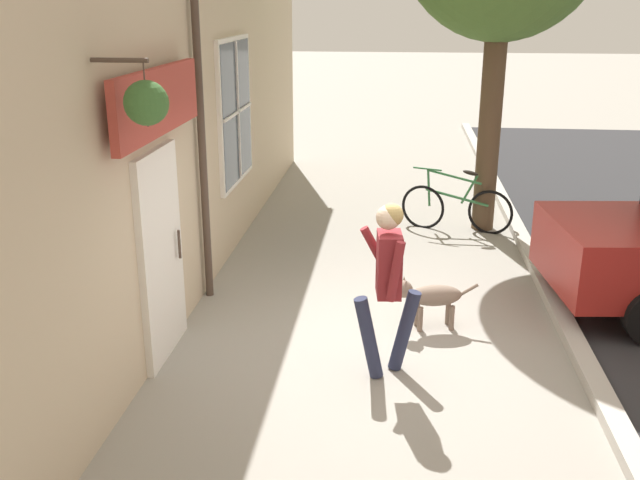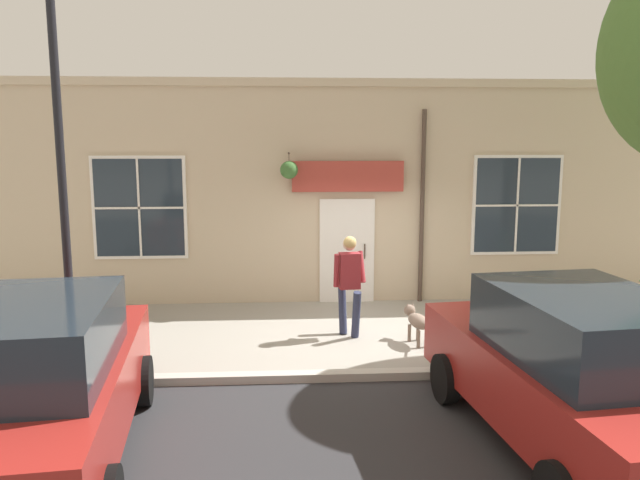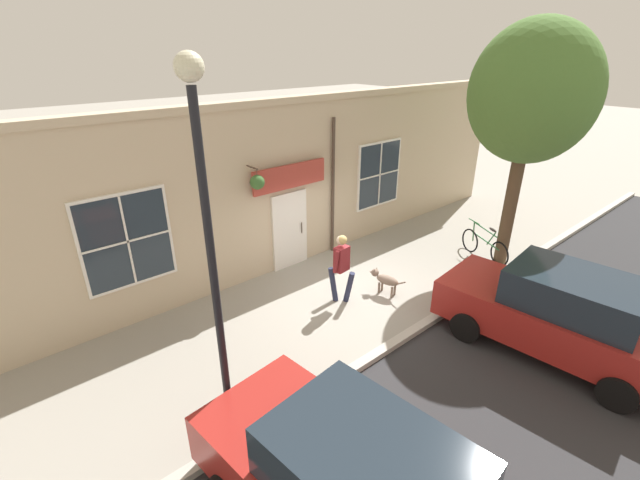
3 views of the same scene
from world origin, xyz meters
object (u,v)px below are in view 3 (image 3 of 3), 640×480
pedestrian_walking (341,262)px  leaning_bicycle (484,245)px  street_tree_by_curb (533,97)px  parked_car_mid_block (559,313)px  street_lamp (208,228)px  dog_on_leash (385,279)px

pedestrian_walking → leaning_bicycle: size_ratio=1.01×
pedestrian_walking → street_tree_by_curb: 6.09m
parked_car_mid_block → street_lamp: (-2.27, -5.88, 2.65)m
parked_car_mid_block → street_lamp: street_lamp is taller
pedestrian_walking → leaning_bicycle: 4.80m
pedestrian_walking → leaning_bicycle: bearing=78.1°
pedestrian_walking → leaning_bicycle: (0.98, 4.65, -0.65)m
pedestrian_walking → street_lamp: (1.78, -3.95, 2.51)m
pedestrian_walking → street_tree_by_curb: size_ratio=0.27×
pedestrian_walking → dog_on_leash: (0.45, 1.05, -0.64)m
street_tree_by_curb → parked_car_mid_block: size_ratio=1.39×
street_lamp → dog_on_leash: bearing=104.9°
dog_on_leash → street_lamp: (1.33, -5.01, 3.15)m
street_lamp → parked_car_mid_block: bearing=68.9°
pedestrian_walking → parked_car_mid_block: 4.48m
street_lamp → leaning_bicycle: bearing=95.3°
leaning_bicycle → parked_car_mid_block: 4.13m
pedestrian_walking → dog_on_leash: 1.31m
street_tree_by_curb → parked_car_mid_block: (2.60, -2.91, -3.55)m
street_tree_by_curb → dog_on_leash: bearing=-104.8°
dog_on_leash → parked_car_mid_block: bearing=13.7°
dog_on_leash → leaning_bicycle: (0.54, 3.60, -0.00)m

